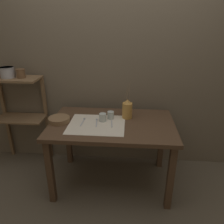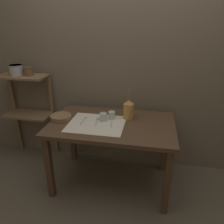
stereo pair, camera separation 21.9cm
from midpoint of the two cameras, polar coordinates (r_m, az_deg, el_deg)
ground_plane at (r=2.65m, az=-2.49°, el=-17.62°), size 12.00×12.00×0.00m
stone_wall_back at (r=2.57m, az=-1.56°, el=11.20°), size 7.00×0.06×2.40m
wooden_table at (r=2.28m, az=-2.77°, el=-5.05°), size 1.27×0.79×0.75m
wooden_shelf_unit at (r=2.89m, az=-24.97°, el=1.76°), size 0.58×0.30×1.12m
linen_cloth at (r=2.21m, az=-6.87°, el=-3.30°), size 0.56×0.47×0.00m
pitcher_with_flowers at (r=2.31m, az=1.31°, el=0.65°), size 0.11×0.11×0.40m
wooden_bowl at (r=2.34m, az=-16.29°, el=-1.99°), size 0.22×0.22×0.05m
glass_tumbler_near at (r=2.26m, az=-5.22°, el=-1.45°), size 0.07×0.07×0.08m
glass_tumbler_far at (r=2.31m, az=-3.06°, el=-0.87°), size 0.07×0.07×0.08m
spoon_outer at (r=2.31m, az=-10.12°, el=-2.19°), size 0.03×0.17×0.02m
spoon_inner at (r=2.28m, az=-6.78°, el=-2.37°), size 0.04×0.17×0.02m
fork_outer at (r=2.21m, az=-2.89°, el=-3.10°), size 0.03×0.16×0.00m
metal_pot_large at (r=2.79m, az=-27.78°, el=9.20°), size 0.16×0.16×0.12m
metal_pot_small at (r=2.71m, az=-24.95°, el=9.18°), size 0.10×0.10×0.10m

